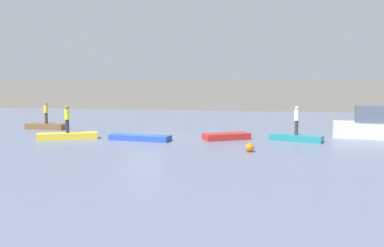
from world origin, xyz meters
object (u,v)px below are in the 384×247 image
at_px(rowboat_blue, 140,138).
at_px(person_hiviz_shirt, 67,117).
at_px(mooring_buoy, 250,147).
at_px(person_white_shirt, 297,119).
at_px(rowboat_brown, 47,126).
at_px(person_yellow_shirt, 46,111).
at_px(rowboat_yellow, 68,136).
at_px(rowboat_red, 226,136).
at_px(motorboat, 374,126).
at_px(rowboat_teal, 296,138).

xyz_separation_m(rowboat_blue, person_hiviz_shirt, (-4.77, -0.32, 1.23)).
bearing_deg(mooring_buoy, person_white_shirt, 58.51).
xyz_separation_m(rowboat_brown, person_yellow_shirt, (0.00, 0.00, 1.15)).
distance_m(rowboat_yellow, mooring_buoy, 12.08).
bearing_deg(rowboat_yellow, rowboat_red, -13.19).
distance_m(person_hiviz_shirt, mooring_buoy, 12.14).
relative_size(motorboat, rowboat_blue, 1.39).
bearing_deg(person_hiviz_shirt, rowboat_yellow, -90.00).
relative_size(motorboat, rowboat_teal, 1.69).
relative_size(person_white_shirt, person_hiviz_shirt, 1.02).
bearing_deg(motorboat, rowboat_red, -166.37).
distance_m(rowboat_brown, rowboat_red, 14.70).
height_order(person_hiviz_shirt, person_yellow_shirt, person_hiviz_shirt).
bearing_deg(mooring_buoy, motorboat, 40.32).
height_order(rowboat_brown, mooring_buoy, mooring_buoy).
bearing_deg(rowboat_blue, person_white_shirt, 15.22).
bearing_deg(rowboat_blue, mooring_buoy, -16.46).
xyz_separation_m(rowboat_blue, person_white_shirt, (9.73, 1.42, 1.22)).
bearing_deg(rowboat_blue, rowboat_red, 20.81).
xyz_separation_m(rowboat_brown, person_white_shirt, (18.72, -3.09, 1.18)).
relative_size(rowboat_yellow, rowboat_red, 1.27).
bearing_deg(person_white_shirt, rowboat_yellow, -173.16).
xyz_separation_m(rowboat_teal, person_yellow_shirt, (-18.72, 3.09, 1.18)).
distance_m(rowboat_teal, mooring_buoy, 5.22).
bearing_deg(person_yellow_shirt, rowboat_blue, -26.69).
xyz_separation_m(person_hiviz_shirt, person_yellow_shirt, (-4.21, 4.83, -0.04)).
relative_size(rowboat_red, person_white_shirt, 1.64).
bearing_deg(rowboat_blue, rowboat_brown, 160.20).
distance_m(motorboat, rowboat_teal, 5.60).
relative_size(rowboat_yellow, mooring_buoy, 7.86).
relative_size(rowboat_brown, person_yellow_shirt, 1.85).
relative_size(rowboat_yellow, person_hiviz_shirt, 2.12).
distance_m(rowboat_yellow, rowboat_teal, 14.61).
distance_m(rowboat_red, rowboat_teal, 4.37).
bearing_deg(rowboat_teal, rowboat_yellow, -154.73).
height_order(rowboat_yellow, rowboat_red, same).
bearing_deg(rowboat_yellow, rowboat_blue, -18.62).
relative_size(person_white_shirt, mooring_buoy, 3.79).
height_order(rowboat_teal, mooring_buoy, mooring_buoy).
bearing_deg(rowboat_brown, rowboat_blue, -24.86).
distance_m(rowboat_blue, person_yellow_shirt, 10.13).
distance_m(rowboat_blue, person_hiviz_shirt, 4.94).
xyz_separation_m(rowboat_brown, rowboat_blue, (8.99, -4.52, -0.04)).
relative_size(motorboat, person_yellow_shirt, 3.26).
bearing_deg(person_hiviz_shirt, rowboat_red, 9.22).
bearing_deg(person_yellow_shirt, rowboat_yellow, -48.92).
relative_size(rowboat_yellow, person_yellow_shirt, 2.24).
relative_size(rowboat_blue, rowboat_teal, 1.22).
distance_m(rowboat_brown, person_hiviz_shirt, 6.52).
bearing_deg(rowboat_red, person_yellow_shirt, 138.67).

